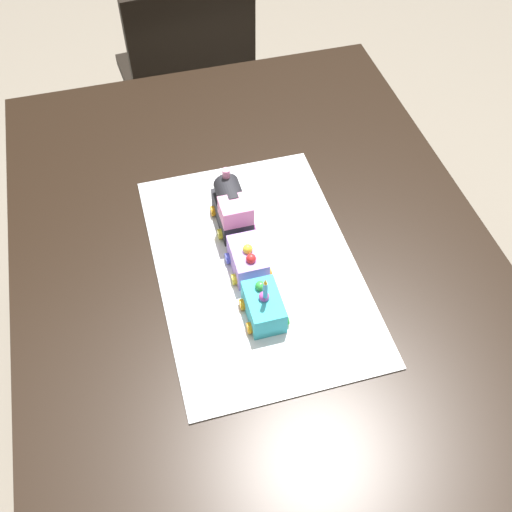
% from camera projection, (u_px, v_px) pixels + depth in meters
% --- Properties ---
extents(ground_plane, '(8.00, 8.00, 0.00)m').
position_uv_depth(ground_plane, '(258.00, 414.00, 1.83)').
color(ground_plane, gray).
extents(dining_table, '(1.40, 1.00, 0.74)m').
position_uv_depth(dining_table, '(259.00, 292.00, 1.34)').
color(dining_table, black).
rests_on(dining_table, ground).
extents(chair, '(0.43, 0.43, 0.86)m').
position_uv_depth(chair, '(188.00, 81.00, 2.10)').
color(chair, black).
rests_on(chair, ground).
extents(cake_board, '(0.60, 0.40, 0.00)m').
position_uv_depth(cake_board, '(256.00, 266.00, 1.25)').
color(cake_board, silver).
rests_on(cake_board, dining_table).
extents(cake_locomotive, '(0.14, 0.08, 0.12)m').
position_uv_depth(cake_locomotive, '(232.00, 208.00, 1.28)').
color(cake_locomotive, '#232328').
rests_on(cake_locomotive, cake_board).
extents(cake_car_tanker_lavender, '(0.10, 0.08, 0.07)m').
position_uv_depth(cake_car_tanker_lavender, '(248.00, 260.00, 1.22)').
color(cake_car_tanker_lavender, '#AD84E0').
rests_on(cake_car_tanker_lavender, cake_board).
extents(cake_car_caboose_turquoise, '(0.10, 0.08, 0.07)m').
position_uv_depth(cake_car_caboose_turquoise, '(264.00, 306.00, 1.15)').
color(cake_car_caboose_turquoise, '#38B7C6').
rests_on(cake_car_caboose_turquoise, cake_board).
extents(birthday_candle, '(0.01, 0.01, 0.05)m').
position_uv_depth(birthday_candle, '(265.00, 289.00, 1.09)').
color(birthday_candle, '#4CA5E5').
rests_on(birthday_candle, cake_car_caboose_turquoise).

